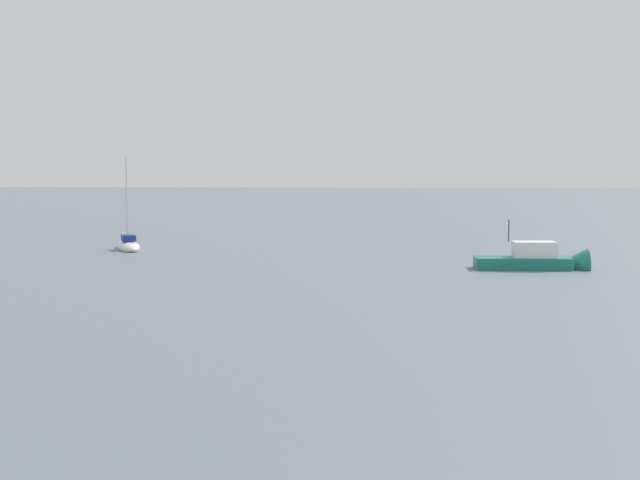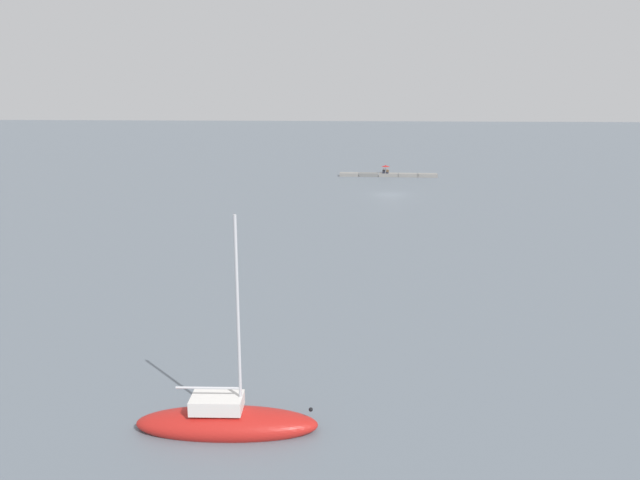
# 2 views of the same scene
# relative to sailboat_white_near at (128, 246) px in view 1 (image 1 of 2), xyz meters

# --- Properties ---
(sailboat_white_near) EXTENTS (6.17, 3.88, 7.70)m
(sailboat_white_near) POSITION_rel_sailboat_white_near_xyz_m (0.00, 0.00, 0.00)
(sailboat_white_near) COLOR silver
(sailboat_white_near) RESTS_ON ground_plane
(motorboat_teal_near) EXTENTS (2.35, 7.29, 4.07)m
(motorboat_teal_near) POSITION_rel_sailboat_white_near_xyz_m (11.83, 30.81, 0.14)
(motorboat_teal_near) COLOR #197266
(motorboat_teal_near) RESTS_ON ground_plane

